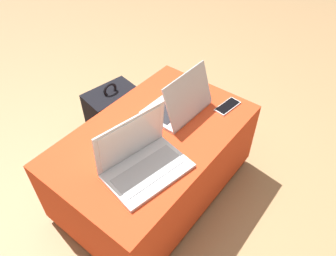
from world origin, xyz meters
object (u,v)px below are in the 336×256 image
laptop_near (142,160)px  backpack (113,119)px  laptop_far (180,104)px  cell_phone (228,106)px

laptop_near → backpack: 0.71m
laptop_near → laptop_far: laptop_near is taller
laptop_near → backpack: laptop_near is taller
laptop_near → cell_phone: (0.59, -0.08, -0.05)m
laptop_near → laptop_far: bearing=24.5°
cell_phone → laptop_near: bearing=89.2°
laptop_far → backpack: size_ratio=0.68×
laptop_near → cell_phone: 0.60m
laptop_far → cell_phone: size_ratio=2.05×
laptop_near → backpack: size_ratio=0.82×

